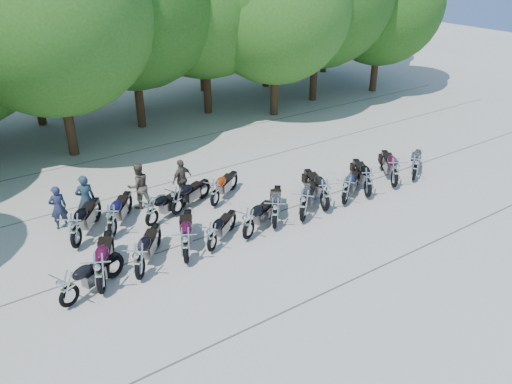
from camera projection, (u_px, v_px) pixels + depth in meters
ground at (281, 238)px, 16.61m from camera, size 90.00×90.00×0.00m
tree_3 at (49, 10)px, 20.26m from camera, size 8.70×8.70×10.67m
tree_6 at (276, 6)px, 25.74m from camera, size 8.00×8.00×9.82m
tree_8 at (382, 2)px, 30.32m from camera, size 7.53×7.53×9.25m
tree_11 at (21, 17)px, 24.36m from camera, size 7.56×7.56×9.28m
tree_12 at (129, 5)px, 27.07m from camera, size 7.88×7.88×9.67m
motorcycle_0 at (68, 288)px, 13.21m from camera, size 2.32×1.55×1.27m
motorcycle_1 at (100, 273)px, 13.68m from camera, size 1.83×2.64×1.45m
motorcycle_2 at (139, 261)px, 14.29m from camera, size 2.06×2.31×1.35m
motorcycle_3 at (186, 245)px, 14.99m from camera, size 1.86×2.51×1.39m
motorcycle_4 at (212, 236)px, 15.62m from camera, size 2.05×1.70×1.16m
motorcycle_5 at (248, 223)px, 16.22m from camera, size 2.36×1.63×1.29m
motorcycle_6 at (275, 213)px, 16.82m from camera, size 2.03×2.26×1.32m
motorcycle_7 at (304, 205)px, 17.23m from camera, size 2.39×2.14×1.40m
motorcycle_8 at (325, 194)px, 17.91m from camera, size 1.60×2.64×1.43m
motorcycle_9 at (346, 190)px, 18.37m from camera, size 2.29×1.79×1.28m
motorcycle_10 at (368, 182)px, 18.88m from camera, size 1.87×2.50×1.39m
motorcycle_11 at (395, 172)px, 19.63m from camera, size 2.07×2.50×1.42m
motorcycle_12 at (415, 167)px, 20.22m from camera, size 2.23×1.87×1.27m
motorcycle_13 at (75, 230)px, 15.74m from camera, size 2.11×2.45×1.41m
motorcycle_14 at (111, 220)px, 16.34m from camera, size 2.01×2.33×1.34m
motorcycle_15 at (151, 212)px, 16.98m from camera, size 2.23×1.48×1.22m
motorcycle_16 at (177, 200)px, 17.70m from camera, size 2.29×1.56×1.25m
motorcycle_17 at (215, 192)px, 18.26m from camera, size 2.21×1.80×1.25m
rider_0 at (58, 207)px, 16.87m from camera, size 0.58×0.38×1.58m
rider_1 at (139, 186)px, 18.16m from camera, size 0.87×0.68×1.75m
rider_2 at (182, 179)px, 18.85m from camera, size 1.01×0.65×1.60m
rider_3 at (86, 199)px, 17.20m from camera, size 0.69×0.48×1.79m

